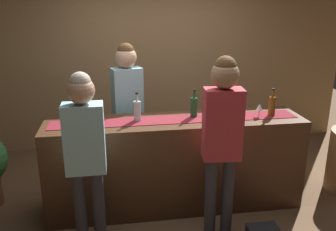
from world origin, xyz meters
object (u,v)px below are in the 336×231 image
at_px(wine_bottle_amber, 272,106).
at_px(bartender, 127,100).
at_px(customer_browsing, 85,145).
at_px(wine_bottle_clear, 137,110).
at_px(wine_bottle_green, 194,107).
at_px(wine_glass_near_customer, 259,107).
at_px(customer_sipping, 222,130).
at_px(wine_glass_far_end, 83,112).
at_px(wine_glass_mid_counter, 214,109).

height_order(wine_bottle_amber, bartender, bartender).
bearing_deg(customer_browsing, wine_bottle_amber, 15.69).
bearing_deg(bartender, wine_bottle_clear, 83.33).
relative_size(wine_bottle_green, wine_glass_near_customer, 2.10).
xyz_separation_m(wine_glass_near_customer, customer_browsing, (-1.78, -0.54, -0.10)).
relative_size(wine_bottle_green, customer_sipping, 0.17).
bearing_deg(bartender, customer_browsing, 55.91).
relative_size(wine_bottle_clear, wine_glass_far_end, 2.10).
height_order(wine_bottle_green, bartender, bartender).
distance_m(wine_bottle_amber, wine_glass_mid_counter, 0.63).
relative_size(bartender, customer_browsing, 1.05).
xyz_separation_m(wine_bottle_clear, wine_glass_mid_counter, (0.80, -0.04, -0.01)).
distance_m(wine_bottle_green, customer_browsing, 1.27).
distance_m(wine_bottle_amber, customer_browsing, 2.01).
bearing_deg(wine_bottle_amber, wine_glass_far_end, 177.06).
xyz_separation_m(wine_bottle_amber, wine_glass_far_end, (-1.98, 0.10, -0.01)).
relative_size(wine_glass_mid_counter, bartender, 0.08).
height_order(wine_bottle_clear, customer_browsing, customer_browsing).
relative_size(wine_bottle_amber, bartender, 0.17).
distance_m(wine_bottle_amber, wine_glass_near_customer, 0.15).
distance_m(wine_bottle_green, wine_glass_mid_counter, 0.22).
bearing_deg(wine_glass_far_end, customer_browsing, -85.38).
bearing_deg(wine_bottle_green, customer_browsing, -149.62).
xyz_separation_m(wine_bottle_amber, customer_browsing, (-1.93, -0.55, -0.10)).
xyz_separation_m(wine_glass_near_customer, customer_sipping, (-0.58, -0.55, -0.02)).
xyz_separation_m(wine_bottle_green, wine_glass_mid_counter, (0.20, -0.08, -0.01)).
distance_m(wine_bottle_green, wine_glass_near_customer, 0.69).
relative_size(wine_bottle_green, customer_browsing, 0.18).
xyz_separation_m(wine_bottle_green, customer_sipping, (0.11, -0.66, -0.02)).
xyz_separation_m(wine_glass_far_end, bartender, (0.47, 0.51, -0.03)).
bearing_deg(customer_browsing, wine_bottle_green, 30.17).
bearing_deg(customer_sipping, customer_browsing, -175.48).
xyz_separation_m(wine_bottle_amber, wine_glass_mid_counter, (-0.63, 0.01, -0.01)).
relative_size(wine_bottle_clear, customer_sipping, 0.17).
relative_size(wine_glass_near_customer, customer_sipping, 0.08).
distance_m(wine_glass_mid_counter, customer_browsing, 1.42).
height_order(wine_bottle_amber, wine_bottle_green, same).
relative_size(wine_bottle_green, bartender, 0.17).
bearing_deg(wine_glass_far_end, customer_sipping, -27.97).
distance_m(wine_glass_near_customer, wine_glass_mid_counter, 0.49).
bearing_deg(wine_glass_near_customer, wine_bottle_clear, 177.02).
distance_m(wine_glass_mid_counter, wine_glass_far_end, 1.35).
height_order(wine_bottle_amber, wine_bottle_clear, same).
distance_m(wine_glass_near_customer, bartender, 1.50).
height_order(wine_bottle_amber, wine_glass_near_customer, wine_bottle_amber).
height_order(wine_bottle_amber, customer_sipping, customer_sipping).
relative_size(wine_bottle_amber, wine_bottle_clear, 1.00).
xyz_separation_m(wine_glass_mid_counter, customer_sipping, (-0.09, -0.58, -0.02)).
bearing_deg(wine_bottle_green, wine_glass_mid_counter, -22.11).
xyz_separation_m(wine_glass_near_customer, wine_glass_mid_counter, (-0.49, 0.02, 0.00)).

